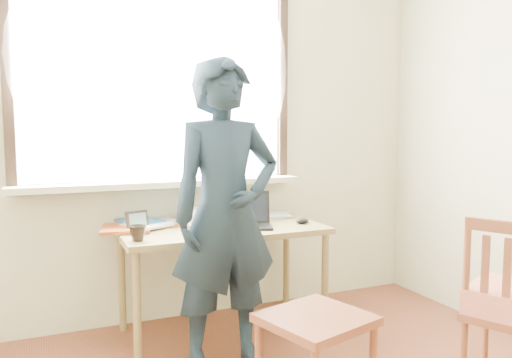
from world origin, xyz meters
name	(u,v)px	position (x,y,z in m)	size (l,w,h in m)	color
room_shell	(329,21)	(-0.02, 0.20, 1.64)	(3.52, 4.02, 2.61)	beige
desk	(223,238)	(0.10, 1.63, 0.60)	(1.25, 0.63, 0.67)	olive
laptop	(246,218)	(0.25, 1.59, 0.72)	(0.38, 0.34, 0.21)	black
mug_white	(193,217)	(-0.05, 1.77, 0.73)	(0.13, 0.13, 0.11)	white
mug_dark	(138,233)	(-0.45, 1.45, 0.72)	(0.09, 0.09, 0.09)	black
mouse	(302,221)	(0.61, 1.53, 0.69)	(0.09, 0.06, 0.04)	black
desk_clutter	(165,224)	(-0.22, 1.79, 0.69)	(0.60, 0.46, 0.04)	white
book_a	(141,223)	(-0.35, 1.88, 0.69)	(0.22, 0.29, 0.03)	white
book_b	(263,215)	(0.50, 1.88, 0.68)	(0.18, 0.25, 0.02)	white
picture_frame	(137,222)	(-0.40, 1.73, 0.73)	(0.14, 0.05, 0.11)	black
work_chair	(316,330)	(0.19, 0.63, 0.38)	(0.53, 0.52, 0.45)	brown
person	(226,215)	(-0.03, 1.20, 0.83)	(0.60, 0.40, 1.66)	black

